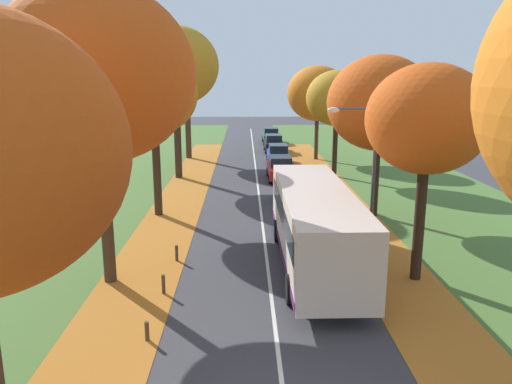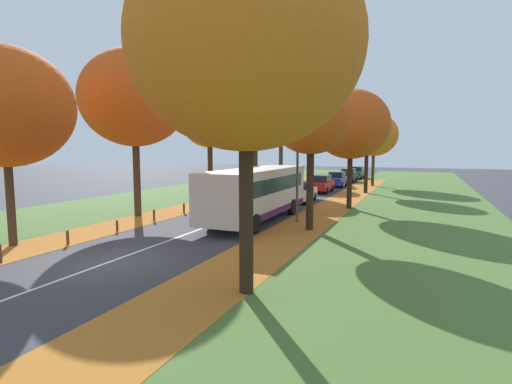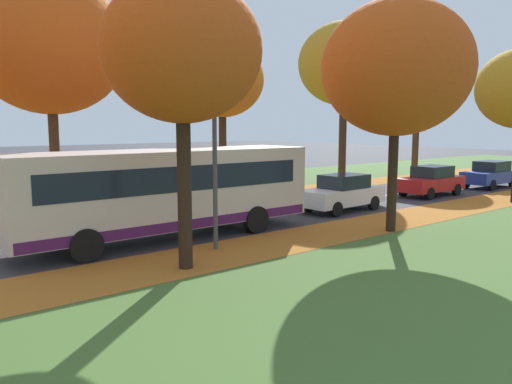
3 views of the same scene
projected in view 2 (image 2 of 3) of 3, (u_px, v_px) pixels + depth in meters
The scene contains 28 objects.
ground_plane at pixel (109, 262), 14.55m from camera, with size 160.00×160.00×0.00m, color #38383D.
grass_verge_left at pixel (189, 194), 36.42m from camera, with size 12.00×90.00×0.01m, color #476B2D.
leaf_litter_left at pixel (199, 205), 29.15m from camera, with size 2.80×60.00×0.00m, color #B26B23.
grass_verge_right at pixel (404, 205), 29.34m from camera, with size 12.00×90.00×0.01m, color #476B2D.
leaf_litter_right at pixel (323, 213), 25.61m from camera, with size 2.80×60.00×0.00m, color #B26B23.
road_centre_line at pixel (285, 199), 32.88m from camera, with size 0.12×80.00×0.01m, color silver.
tree_left_nearest at pixel (4, 107), 16.37m from camera, with size 5.53×5.53×8.31m.
tree_left_near at pixel (134, 98), 23.70m from camera, with size 6.39×6.39×9.99m.
tree_left_mid at pixel (210, 123), 31.58m from camera, with size 4.38×4.38×8.14m.
tree_left_far at pixel (255, 113), 40.40m from camera, with size 5.93×5.93×10.38m.
tree_left_distant at pixel (281, 122), 48.44m from camera, with size 4.99×4.99×9.56m.
tree_right_nearest at pixel (246, 45), 10.72m from camera, with size 6.39×6.39×9.79m.
tree_right_near at pixel (311, 118), 19.65m from camera, with size 4.09×4.09×7.51m.
tree_right_mid at pixel (351, 124), 26.90m from camera, with size 5.19×5.19×8.08m.
tree_right_far at pixel (367, 133), 36.49m from camera, with size 4.26×4.26×7.45m.
tree_right_distant at pixel (374, 135), 43.50m from camera, with size 5.13×5.13×7.91m.
bollard_nearest at pixel (0, 254), 14.35m from camera, with size 0.12×0.12×0.69m, color #4C3823.
bollard_second at pixel (68, 238), 17.12m from camera, with size 0.12×0.12×0.62m, color #4C3823.
bollard_third at pixel (117, 226), 19.87m from camera, with size 0.12×0.12×0.56m, color #4C3823.
bollard_fourth at pixel (154, 215), 22.63m from camera, with size 0.12×0.12×0.67m, color #4C3823.
bollard_fifth at pixel (184, 208), 25.36m from camera, with size 0.12×0.12×0.64m, color #4C3823.
streetlamp_right at pixel (292, 155), 22.09m from camera, with size 1.89×0.28×6.00m.
bus at pixel (257, 191), 22.64m from camera, with size 2.70×10.41×2.98m.
car_white_lead at pixel (301, 192), 30.73m from camera, with size 1.92×4.27×1.62m.
car_red_following at pixel (321, 184), 37.53m from camera, with size 1.79×4.20×1.62m.
car_blue_third_in_line at pixel (337, 179), 42.99m from camera, with size 1.79×4.20×1.62m.
car_black_fourth_in_line at pixel (348, 175), 49.36m from camera, with size 1.81×4.21×1.62m.
car_green_trailing at pixel (357, 172), 55.08m from camera, with size 1.82×4.22×1.62m.
Camera 2 is at (10.42, -11.00, 4.12)m, focal length 28.00 mm.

